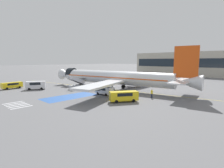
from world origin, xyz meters
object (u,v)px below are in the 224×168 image
object	(u,v)px
airliner	(115,78)
service_van_1	(36,85)
ground_crew_0	(103,87)
boarding_stairs_forward	(78,85)
fuel_tanker	(171,78)
ground_crew_1	(152,93)
service_van_0	(124,96)
service_van_2	(12,85)
service_van_3	(104,90)
terminal_building	(209,64)

from	to	relation	value
airliner	service_van_1	world-z (taller)	airliner
airliner	ground_crew_0	world-z (taller)	airliner
airliner	boarding_stairs_forward	distance (m)	11.17
fuel_tanker	ground_crew_1	xyz separation A→B (m)	(8.86, -27.71, -0.69)
boarding_stairs_forward	service_van_0	world-z (taller)	boarding_stairs_forward
service_van_2	service_van_3	world-z (taller)	service_van_3
service_van_3	terminal_building	world-z (taller)	terminal_building
ground_crew_1	fuel_tanker	bearing A→B (deg)	-91.50
fuel_tanker	service_van_1	distance (m)	45.13
fuel_tanker	service_van_0	xyz separation A→B (m)	(6.89, -34.71, -0.52)
service_van_1	service_van_3	world-z (taller)	service_van_1
fuel_tanker	service_van_3	distance (m)	32.49
fuel_tanker	boarding_stairs_forward	bearing A→B (deg)	-32.56
service_van_3	fuel_tanker	bearing A→B (deg)	175.58
boarding_stairs_forward	service_van_3	xyz separation A→B (m)	(12.28, -1.15, 0.22)
service_van_2	service_van_3	distance (m)	28.24
service_van_0	ground_crew_1	bearing A→B (deg)	106.30
boarding_stairs_forward	service_van_3	bearing A→B (deg)	-15.87
service_van_0	service_van_1	bearing A→B (deg)	-136.15
ground_crew_1	terminal_building	world-z (taller)	terminal_building
boarding_stairs_forward	service_van_0	size ratio (longest dim) A/B	0.98
service_van_3	terminal_building	xyz separation A→B (m)	(3.00, 69.66, 5.07)
service_van_1	service_van_2	distance (m)	7.53
terminal_building	service_van_1	bearing A→B (deg)	-106.00
boarding_stairs_forward	service_van_2	xyz separation A→B (m)	(-13.26, -13.19, 0.16)
service_van_2	boarding_stairs_forward	bearing A→B (deg)	-140.78
ground_crew_1	service_van_1	bearing A→B (deg)	4.41
fuel_tanker	terminal_building	xyz separation A→B (m)	(2.12, 37.19, 4.47)
service_van_0	boarding_stairs_forward	bearing A→B (deg)	-157.63
airliner	service_van_3	size ratio (longest dim) A/B	9.71
service_van_0	service_van_1	world-z (taller)	service_van_1
airliner	service_van_1	distance (m)	22.15
service_van_0	service_van_2	world-z (taller)	service_van_0
ground_crew_1	boarding_stairs_forward	bearing A→B (deg)	-9.92
ground_crew_1	service_van_2	bearing A→B (deg)	6.23
service_van_2	service_van_0	bearing A→B (deg)	-169.24
boarding_stairs_forward	terminal_building	size ratio (longest dim) A/B	0.07
fuel_tanker	service_van_3	size ratio (longest dim) A/B	2.18
fuel_tanker	service_van_1	world-z (taller)	fuel_tanker
airliner	fuel_tanker	world-z (taller)	airliner
service_van_1	ground_crew_1	distance (m)	31.64
service_van_3	service_van_2	bearing A→B (deg)	-67.63
service_van_1	ground_crew_0	distance (m)	18.96
service_van_2	ground_crew_1	bearing A→B (deg)	-160.16
service_van_1	ground_crew_1	size ratio (longest dim) A/B	2.86
airliner	terminal_building	world-z (taller)	terminal_building
boarding_stairs_forward	terminal_building	distance (m)	70.39
boarding_stairs_forward	ground_crew_1	xyz separation A→B (m)	(22.02, 3.61, 0.14)
service_van_1	airliner	bearing A→B (deg)	73.64
terminal_building	ground_crew_1	bearing A→B (deg)	-84.07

